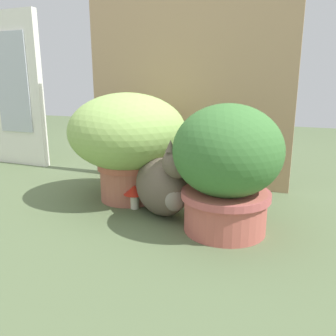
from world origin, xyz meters
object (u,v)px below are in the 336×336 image
at_px(grass_planter, 128,138).
at_px(leafy_planter, 227,165).
at_px(cat, 164,185).
at_px(mushroom_ornament_red, 135,192).

xyz_separation_m(grass_planter, leafy_planter, (0.46, -0.16, -0.04)).
relative_size(cat, mushroom_ornament_red, 3.35).
relative_size(grass_planter, cat, 1.51).
bearing_deg(leafy_planter, cat, 169.14).
xyz_separation_m(grass_planter, mushroom_ornament_red, (0.08, -0.10, -0.20)).
bearing_deg(mushroom_ornament_red, leafy_planter, -10.25).
distance_m(leafy_planter, cat, 0.27).
xyz_separation_m(leafy_planter, cat, (-0.24, 0.05, -0.11)).
bearing_deg(grass_planter, leafy_planter, -19.78).
bearing_deg(cat, mushroom_ornament_red, 170.84).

